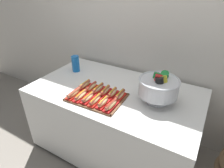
# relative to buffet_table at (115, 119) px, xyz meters

# --- Properties ---
(ground_plane) EXTENTS (10.00, 10.00, 0.00)m
(ground_plane) POSITION_rel_buffet_table_xyz_m (0.00, 0.00, -0.40)
(ground_plane) COLOR gray
(back_wall) EXTENTS (6.00, 0.10, 2.60)m
(back_wall) POSITION_rel_buffet_table_xyz_m (0.00, 0.55, 0.90)
(back_wall) COLOR silver
(back_wall) RESTS_ON ground_plane
(buffet_table) EXTENTS (1.61, 0.93, 0.76)m
(buffet_table) POSITION_rel_buffet_table_xyz_m (0.00, 0.00, 0.00)
(buffet_table) COLOR white
(buffet_table) RESTS_ON ground_plane
(serving_tray) EXTENTS (0.49, 0.38, 0.01)m
(serving_tray) POSITION_rel_buffet_table_xyz_m (-0.07, -0.21, 0.36)
(serving_tray) COLOR brown
(serving_tray) RESTS_ON buffet_table
(hot_dog_0) EXTENTS (0.06, 0.18, 0.06)m
(hot_dog_0) POSITION_rel_buffet_table_xyz_m (-0.26, -0.30, 0.39)
(hot_dog_0) COLOR red
(hot_dog_0) RESTS_ON serving_tray
(hot_dog_1) EXTENTS (0.07, 0.18, 0.06)m
(hot_dog_1) POSITION_rel_buffet_table_xyz_m (-0.18, -0.29, 0.39)
(hot_dog_1) COLOR red
(hot_dog_1) RESTS_ON serving_tray
(hot_dog_2) EXTENTS (0.06, 0.16, 0.06)m
(hot_dog_2) POSITION_rel_buffet_table_xyz_m (-0.11, -0.29, 0.39)
(hot_dog_2) COLOR red
(hot_dog_2) RESTS_ON serving_tray
(hot_dog_3) EXTENTS (0.07, 0.18, 0.06)m
(hot_dog_3) POSITION_rel_buffet_table_xyz_m (-0.03, -0.29, 0.39)
(hot_dog_3) COLOR red
(hot_dog_3) RESTS_ON serving_tray
(hot_dog_4) EXTENTS (0.07, 0.16, 0.06)m
(hot_dog_4) POSITION_rel_buffet_table_xyz_m (0.04, -0.28, 0.39)
(hot_dog_4) COLOR red
(hot_dog_4) RESTS_ON serving_tray
(hot_dog_5) EXTENTS (0.06, 0.18, 0.06)m
(hot_dog_5) POSITION_rel_buffet_table_xyz_m (0.12, -0.28, 0.39)
(hot_dog_5) COLOR #B21414
(hot_dog_5) RESTS_ON serving_tray
(hot_dog_6) EXTENTS (0.07, 0.17, 0.06)m
(hot_dog_6) POSITION_rel_buffet_table_xyz_m (-0.26, -0.13, 0.39)
(hot_dog_6) COLOR #B21414
(hot_dog_6) RESTS_ON serving_tray
(hot_dog_7) EXTENTS (0.07, 0.17, 0.06)m
(hot_dog_7) POSITION_rel_buffet_table_xyz_m (-0.19, -0.13, 0.39)
(hot_dog_7) COLOR red
(hot_dog_7) RESTS_ON serving_tray
(hot_dog_8) EXTENTS (0.06, 0.18, 0.06)m
(hot_dog_8) POSITION_rel_buffet_table_xyz_m (-0.11, -0.12, 0.39)
(hot_dog_8) COLOR red
(hot_dog_8) RESTS_ON serving_tray
(hot_dog_9) EXTENTS (0.07, 0.17, 0.06)m
(hot_dog_9) POSITION_rel_buffet_table_xyz_m (-0.04, -0.12, 0.39)
(hot_dog_9) COLOR red
(hot_dog_9) RESTS_ON serving_tray
(hot_dog_10) EXTENTS (0.08, 0.17, 0.06)m
(hot_dog_10) POSITION_rel_buffet_table_xyz_m (0.04, -0.12, 0.39)
(hot_dog_10) COLOR #B21414
(hot_dog_10) RESTS_ON serving_tray
(hot_dog_11) EXTENTS (0.06, 0.16, 0.06)m
(hot_dog_11) POSITION_rel_buffet_table_xyz_m (0.11, -0.12, 0.39)
(hot_dog_11) COLOR red
(hot_dog_11) RESTS_ON serving_tray
(punch_bowl) EXTENTS (0.34, 0.34, 0.26)m
(punch_bowl) POSITION_rel_buffet_table_xyz_m (0.41, 0.01, 0.51)
(punch_bowl) COLOR silver
(punch_bowl) RESTS_ON buffet_table
(cup_stack) EXTENTS (0.08, 0.08, 0.18)m
(cup_stack) POSITION_rel_buffet_table_xyz_m (-0.59, 0.14, 0.45)
(cup_stack) COLOR blue
(cup_stack) RESTS_ON buffet_table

